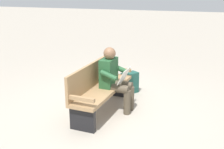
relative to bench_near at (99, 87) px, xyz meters
The scene contains 4 objects.
ground_plane 0.46m from the bench_near, 83.73° to the left, with size 40.00×40.00×0.00m, color #A89E8E.
bench_near is the anchor object (origin of this frame).
person_seated 0.32m from the bench_near, 116.13° to the left, with size 0.60×0.60×1.18m.
backpack 1.12m from the bench_near, 162.38° to the left, with size 0.40×0.37×0.45m.
Camera 1 is at (4.69, 1.52, 2.28)m, focal length 46.59 mm.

